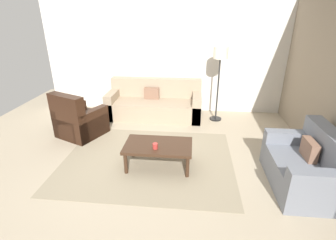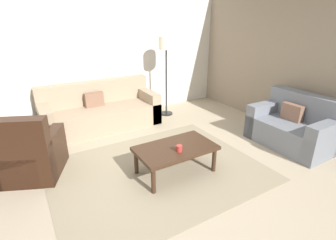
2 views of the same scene
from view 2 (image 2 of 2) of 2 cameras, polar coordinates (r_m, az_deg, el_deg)
The scene contains 10 objects.
ground_plane at distance 3.83m, azimuth -2.40°, elevation -11.15°, with size 8.00×8.00×0.00m, color tan.
rear_partition at distance 5.68m, azimuth -15.70°, elevation 14.17°, with size 6.00×0.12×2.80m, color silver.
stone_feature_panel at distance 5.37m, azimuth 27.42°, elevation 12.17°, with size 0.12×5.20×2.80m, color gray.
area_rug at distance 3.83m, azimuth -2.40°, elevation -11.10°, with size 2.93×2.30×0.01m, color gray.
couch_main at distance 5.41m, azimuth -14.82°, elevation 1.80°, with size 2.24×0.92×0.88m.
couch_loveseat at distance 4.97m, azimuth 26.19°, elevation -1.55°, with size 0.85×1.33×0.88m.
armchair_leather at distance 4.04m, azimuth -28.62°, elevation -7.17°, with size 1.06×1.06×0.95m.
coffee_table at distance 3.62m, azimuth 1.67°, elevation -6.63°, with size 1.10×0.64×0.41m.
cup at distance 3.46m, azimuth 2.50°, elevation -6.29°, with size 0.08×0.08×0.09m, color #B2332D.
lamp_standing at distance 5.61m, azimuth -0.40°, elevation 14.95°, with size 0.32×0.32×1.71m.
Camera 2 is at (-1.51, -2.83, 2.09)m, focal length 27.60 mm.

